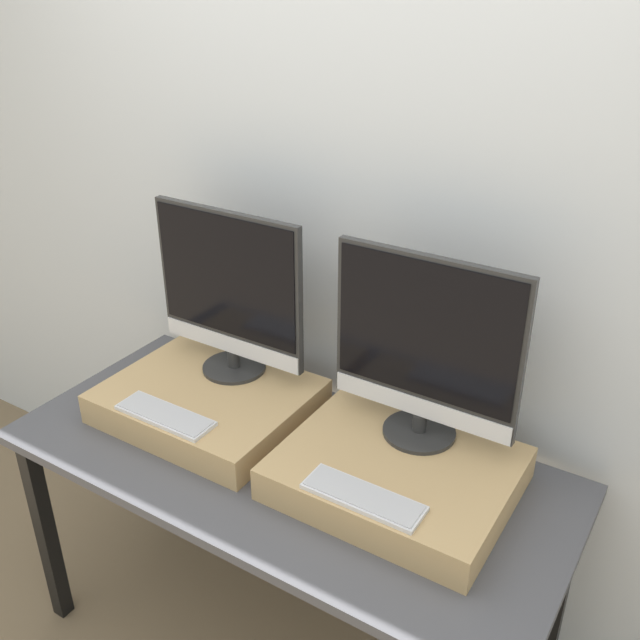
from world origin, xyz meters
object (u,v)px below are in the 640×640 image
object	(u,v)px
monitor_right	(425,347)
keyboard_right	(363,497)
keyboard_left	(165,415)
monitor_left	(229,291)

from	to	relation	value
monitor_right	keyboard_right	xyz separation A→B (m)	(0.00, -0.32, -0.27)
monitor_right	keyboard_right	bearing A→B (deg)	-90.00
keyboard_left	monitor_right	xyz separation A→B (m)	(0.66, 0.32, 0.27)
keyboard_left	monitor_right	bearing A→B (deg)	25.98
keyboard_left	keyboard_right	bearing A→B (deg)	0.00
monitor_left	monitor_right	size ratio (longest dim) A/B	1.00
keyboard_left	keyboard_right	distance (m)	0.66
monitor_left	monitor_right	xyz separation A→B (m)	(0.66, 0.00, 0.00)
monitor_left	monitor_right	distance (m)	0.66
monitor_left	keyboard_left	size ratio (longest dim) A/B	1.72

